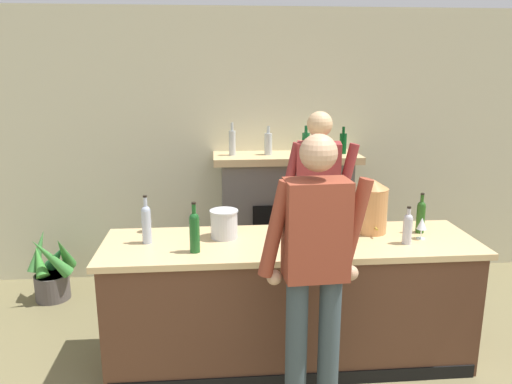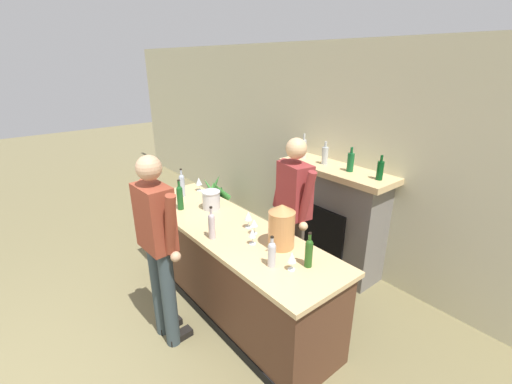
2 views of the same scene
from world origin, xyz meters
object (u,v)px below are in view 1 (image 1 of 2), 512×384
Objects in this scene: potted_plant_corner at (52,271)px; wine_glass_by_dispenser at (328,220)px; wine_glass_back_row at (146,216)px; person_customer at (315,274)px; wine_bottle_burgundy_dark at (146,222)px; wine_glass_mid_counter at (351,226)px; fireplace_stone at (285,217)px; copper_dispenser at (372,206)px; wine_bottle_cabernet_heavy at (313,233)px; ice_bucket_steel at (224,224)px; person_bartender at (317,208)px; wine_bottle_chardonnay_pale at (421,215)px; wine_glass_front_left at (308,218)px; wine_glass_near_bucket at (422,224)px; wine_bottle_merlot_tall at (195,230)px; wine_bottle_port_short at (408,227)px.

potted_plant_corner is 4.45× the size of wine_glass_by_dispenser.
potted_plant_corner is 3.95× the size of wine_glass_back_row.
person_customer is 5.22× the size of wine_bottle_burgundy_dark.
potted_plant_corner is 2.92m from wine_glass_mid_counter.
fireplace_stone is 10.56× the size of wine_glass_mid_counter.
wine_bottle_burgundy_dark is at bearing -176.45° from copper_dispenser.
wine_bottle_cabernet_heavy is at bearing -142.70° from copper_dispenser.
wine_glass_back_row is at bearing 98.12° from wine_bottle_burgundy_dark.
person_customer is 8.73× the size of ice_bucket_steel.
person_bartender is 5.65× the size of wine_bottle_cabernet_heavy.
person_bartender reaches higher than wine_bottle_burgundy_dark.
fireplace_stone is at bearing 121.11° from wine_bottle_chardonnay_pale.
wine_glass_by_dispenser is at bearing 136.66° from wine_glass_mid_counter.
fireplace_stone is 2.38× the size of potted_plant_corner.
wine_glass_front_left is at bearing -6.98° from wine_glass_back_row.
wine_glass_near_bucket reaches higher than wine_glass_mid_counter.
person_bartender is (0.14, -0.86, 0.34)m from fireplace_stone.
wine_bottle_merlot_tall is at bearing -142.27° from person_bartender.
person_customer is at bearing -119.75° from wine_glass_mid_counter.
potted_plant_corner is at bearing 146.86° from wine_bottle_cabernet_heavy.
ice_bucket_steel is at bearing 7.22° from wine_bottle_burgundy_dark.
ice_bucket_steel is (-0.66, -1.36, 0.38)m from fireplace_stone.
wine_bottle_chardonnay_pale is at bearing -0.41° from ice_bucket_steel.
wine_glass_near_bucket is 0.82m from wine_glass_front_left.
wine_glass_front_left reaches higher than wine_glass_by_dispenser.
ice_bucket_steel reaches higher than potted_plant_corner.
person_customer reaches higher than wine_bottle_cabernet_heavy.
wine_glass_by_dispenser is (0.27, 0.85, 0.05)m from person_customer.
wine_bottle_port_short reaches higher than wine_glass_front_left.
fireplace_stone is 0.94m from person_bartender.
wine_glass_back_row is at bearing 167.89° from wine_glass_mid_counter.
copper_dispenser is at bearing 13.29° from wine_bottle_merlot_tall.
person_customer is at bearing -98.41° from wine_glass_front_left.
wine_glass_by_dispenser is (2.40, -1.09, 0.78)m from potted_plant_corner.
wine_glass_mid_counter is (-0.20, -0.17, -0.10)m from copper_dispenser.
wine_bottle_port_short is at bearing 10.12° from wine_bottle_cabernet_heavy.
wine_glass_mid_counter is (-0.38, 0.10, -0.01)m from wine_bottle_port_short.
copper_dispenser is at bearing 173.22° from wine_bottle_chardonnay_pale.
copper_dispenser is 1.97× the size of ice_bucket_steel.
person_customer reaches higher than wine_bottle_burgundy_dark.
person_bartender is at bearing 12.74° from wine_glass_back_row.
wine_bottle_chardonnay_pale is 1.75× the size of wine_glass_back_row.
person_customer reaches higher than ice_bucket_steel.
wine_glass_near_bucket reaches higher than wine_glass_by_dispenser.
person_bartender is (2.43, -0.59, 0.73)m from potted_plant_corner.
fireplace_stone is 1.56m from wine_glass_mid_counter.
potted_plant_corner is 0.38× the size of person_bartender.
fireplace_stone reaches higher than wine_bottle_chardonnay_pale.
fireplace_stone is 9.42× the size of wine_glass_back_row.
person_customer is at bearing -43.82° from wine_glass_back_row.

